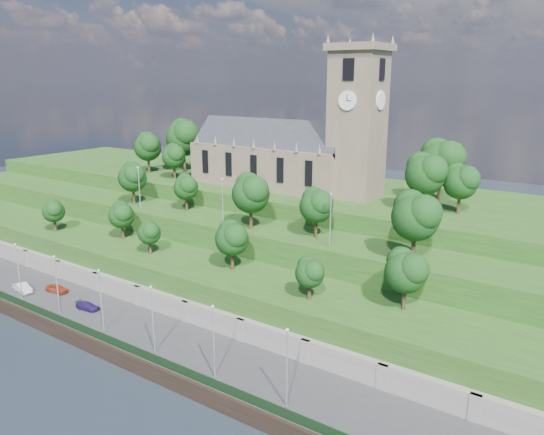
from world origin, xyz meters
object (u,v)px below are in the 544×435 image
Objects in this scene: church at (293,149)px; car_right at (88,306)px; car_left at (57,288)px; car_middle at (22,288)px.

church is 46.20m from car_right.
car_right is at bearing -106.84° from car_left.
car_middle is at bearing 89.26° from car_right.
church is at bearing -36.23° from car_left.
car_left is at bearing -117.33° from church.
car_right is (9.62, -1.34, -0.11)m from car_left.
church is 52.74m from car_middle.
car_left is (-20.14, -38.97, -19.85)m from church.
car_right is (14.41, 1.74, -0.18)m from car_middle.
car_middle reaches higher than car_right.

